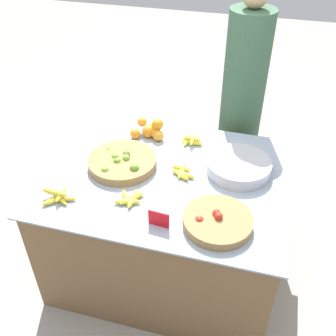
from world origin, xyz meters
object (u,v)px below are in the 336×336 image
(tomato_basket, at_px, (217,221))
(vendor_person, at_px, (240,115))
(lime_bowl, at_px, (122,162))
(price_sign, at_px, (159,219))
(metal_bowl, at_px, (239,166))

(tomato_basket, height_order, vendor_person, vendor_person)
(lime_bowl, bearing_deg, price_sign, -49.93)
(tomato_basket, distance_m, price_sign, 0.30)
(lime_bowl, xyz_separation_m, tomato_basket, (0.64, -0.34, -0.00))
(tomato_basket, relative_size, vendor_person, 0.21)
(lime_bowl, xyz_separation_m, metal_bowl, (0.69, 0.13, 0.01))
(tomato_basket, distance_m, vendor_person, 1.14)
(metal_bowl, distance_m, price_sign, 0.65)
(price_sign, bearing_deg, tomato_basket, 20.83)
(price_sign, height_order, vendor_person, vendor_person)
(lime_bowl, xyz_separation_m, vendor_person, (0.62, 0.80, -0.03))
(lime_bowl, height_order, price_sign, price_sign)
(metal_bowl, relative_size, vendor_person, 0.22)
(lime_bowl, bearing_deg, metal_bowl, 10.89)
(price_sign, bearing_deg, vendor_person, 82.41)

